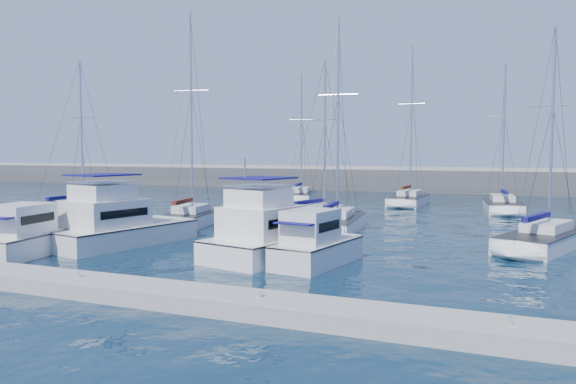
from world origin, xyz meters
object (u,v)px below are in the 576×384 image
at_px(motor_yacht_stbd_inner, 269,237).
at_px(sailboat_mid_b, 189,218).
at_px(sailboat_back_b, 409,200).
at_px(motor_yacht_stbd_outer, 315,247).
at_px(sailboat_mid_c, 319,220).
at_px(sailboat_mid_e, 544,240).
at_px(motor_yacht_port_inner, 116,226).
at_px(sailboat_mid_d, 335,224).
at_px(sailboat_back_c, 503,206).
at_px(sailboat_mid_a, 77,213).
at_px(motor_yacht_port_outer, 28,237).
at_px(sailboat_back_a, 300,196).

relative_size(motor_yacht_stbd_inner, sailboat_mid_b, 0.53).
bearing_deg(sailboat_back_b, motor_yacht_stbd_outer, -86.01).
bearing_deg(sailboat_mid_c, sailboat_mid_e, -0.25).
xyz_separation_m(motor_yacht_port_inner, sailboat_mid_b, (-0.89, 9.37, -0.58)).
xyz_separation_m(motor_yacht_stbd_inner, motor_yacht_stbd_outer, (2.93, -0.92, -0.19)).
distance_m(motor_yacht_port_inner, sailboat_mid_d, 14.92).
xyz_separation_m(motor_yacht_stbd_inner, sailboat_back_c, (10.59, 29.43, -0.62)).
bearing_deg(sailboat_mid_a, motor_yacht_stbd_inner, -26.35).
distance_m(motor_yacht_port_outer, sailboat_back_a, 36.99).
height_order(sailboat_back_a, sailboat_back_b, sailboat_back_b).
height_order(motor_yacht_port_outer, motor_yacht_port_inner, motor_yacht_port_inner).
bearing_deg(sailboat_mid_b, sailboat_back_b, 51.07).
height_order(motor_yacht_port_inner, sailboat_mid_c, sailboat_mid_c).
bearing_deg(sailboat_mid_c, motor_yacht_port_outer, -108.01).
bearing_deg(sailboat_back_c, motor_yacht_port_inner, -132.64).
bearing_deg(sailboat_mid_d, sailboat_back_a, 110.75).
relative_size(motor_yacht_stbd_inner, sailboat_mid_c, 0.68).
bearing_deg(sailboat_back_c, motor_yacht_stbd_inner, -117.18).
bearing_deg(sailboat_mid_b, sailboat_mid_a, 171.08).
bearing_deg(sailboat_mid_d, motor_yacht_port_inner, -139.89).
bearing_deg(motor_yacht_port_outer, sailboat_back_a, 79.31).
bearing_deg(sailboat_mid_c, motor_yacht_stbd_outer, -56.90).
xyz_separation_m(sailboat_mid_c, sailboat_mid_d, (1.87, -1.85, 0.02)).
distance_m(sailboat_mid_b, sailboat_back_c, 29.38).
distance_m(sailboat_mid_b, sailboat_mid_d, 11.22).
relative_size(motor_yacht_stbd_inner, sailboat_back_c, 0.61).
xyz_separation_m(sailboat_mid_d, sailboat_back_b, (1.13, 21.53, 0.02)).
relative_size(motor_yacht_stbd_outer, sailboat_mid_c, 0.47).
xyz_separation_m(motor_yacht_port_inner, motor_yacht_stbd_outer, (13.05, -1.05, -0.19)).
xyz_separation_m(sailboat_mid_c, sailboat_back_a, (-9.37, 19.97, 0.02)).
bearing_deg(motor_yacht_stbd_inner, sailboat_mid_a, 170.17).
bearing_deg(sailboat_mid_d, sailboat_mid_c, 128.85).
xyz_separation_m(sailboat_mid_a, sailboat_mid_c, (19.86, 3.67, -0.00)).
bearing_deg(sailboat_mid_b, sailboat_mid_c, 8.82).
height_order(motor_yacht_port_inner, motor_yacht_stbd_inner, same).
xyz_separation_m(sailboat_mid_d, sailboat_back_c, (10.46, 18.46, -0.01)).
height_order(sailboat_mid_c, sailboat_mid_d, sailboat_mid_d).
height_order(motor_yacht_port_inner, motor_yacht_stbd_outer, motor_yacht_port_inner).
bearing_deg(sailboat_back_a, sailboat_back_c, -22.28).
distance_m(motor_yacht_stbd_outer, sailboat_mid_c, 14.52).
distance_m(motor_yacht_port_outer, sailboat_mid_b, 13.77).
relative_size(motor_yacht_port_outer, sailboat_back_c, 0.51).
distance_m(motor_yacht_port_outer, sailboat_mid_d, 19.71).
xyz_separation_m(motor_yacht_stbd_outer, sailboat_back_b, (-1.68, 33.42, -0.39)).
height_order(motor_yacht_port_outer, sailboat_mid_e, sailboat_mid_e).
height_order(sailboat_mid_a, sailboat_mid_e, sailboat_mid_a).
relative_size(sailboat_mid_c, sailboat_mid_e, 0.97).
relative_size(sailboat_mid_d, sailboat_back_c, 1.08).
distance_m(sailboat_mid_d, sailboat_back_c, 21.22).
bearing_deg(motor_yacht_port_inner, motor_yacht_stbd_inner, 10.52).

